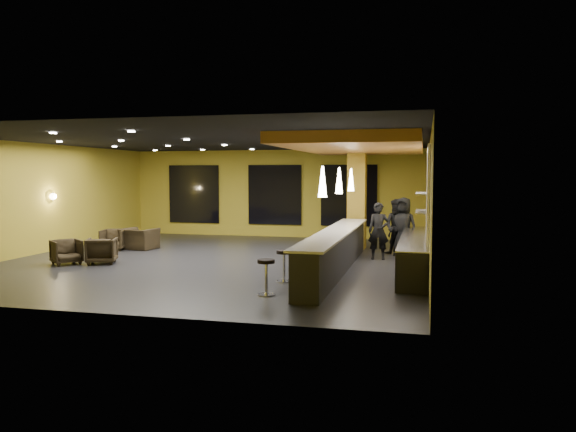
% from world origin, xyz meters
% --- Properties ---
extents(floor, '(12.00, 13.00, 0.10)m').
position_xyz_m(floor, '(0.00, 0.00, -0.05)').
color(floor, black).
rests_on(floor, ground).
extents(ceiling, '(12.00, 13.00, 0.10)m').
position_xyz_m(ceiling, '(0.00, 0.00, 3.55)').
color(ceiling, black).
extents(wall_back, '(12.00, 0.10, 3.50)m').
position_xyz_m(wall_back, '(0.00, 6.55, 1.75)').
color(wall_back, '#A28F24').
rests_on(wall_back, floor).
extents(wall_front, '(12.00, 0.10, 3.50)m').
position_xyz_m(wall_front, '(0.00, -6.55, 1.75)').
color(wall_front, '#A28F24').
rests_on(wall_front, floor).
extents(wall_left, '(0.10, 13.00, 3.50)m').
position_xyz_m(wall_left, '(-6.05, 0.00, 1.75)').
color(wall_left, '#A28F24').
rests_on(wall_left, floor).
extents(wall_right, '(0.10, 13.00, 3.50)m').
position_xyz_m(wall_right, '(6.05, 0.00, 1.75)').
color(wall_right, '#A28F24').
rests_on(wall_right, floor).
extents(wood_soffit, '(3.60, 8.00, 0.28)m').
position_xyz_m(wood_soffit, '(4.00, 1.00, 3.36)').
color(wood_soffit, '#B97936').
rests_on(wood_soffit, ceiling).
extents(window_left, '(2.20, 0.06, 2.40)m').
position_xyz_m(window_left, '(-3.50, 6.44, 1.70)').
color(window_left, black).
rests_on(window_left, wall_back).
extents(window_center, '(2.20, 0.06, 2.40)m').
position_xyz_m(window_center, '(0.00, 6.44, 1.70)').
color(window_center, black).
rests_on(window_center, wall_back).
extents(window_right, '(2.20, 0.06, 2.40)m').
position_xyz_m(window_right, '(3.00, 6.44, 1.70)').
color(window_right, black).
rests_on(window_right, wall_back).
extents(tile_backsplash, '(0.06, 3.20, 2.40)m').
position_xyz_m(tile_backsplash, '(5.96, -1.00, 2.00)').
color(tile_backsplash, white).
rests_on(tile_backsplash, wall_right).
extents(bar_counter, '(0.60, 8.00, 1.00)m').
position_xyz_m(bar_counter, '(3.65, -1.00, 0.50)').
color(bar_counter, black).
rests_on(bar_counter, floor).
extents(bar_top, '(0.78, 8.10, 0.05)m').
position_xyz_m(bar_top, '(3.65, -1.00, 1.02)').
color(bar_top, beige).
rests_on(bar_top, bar_counter).
extents(prep_counter, '(0.70, 6.00, 0.86)m').
position_xyz_m(prep_counter, '(5.65, -0.50, 0.43)').
color(prep_counter, black).
rests_on(prep_counter, floor).
extents(prep_top, '(0.72, 6.00, 0.03)m').
position_xyz_m(prep_top, '(5.65, -0.50, 0.89)').
color(prep_top, silver).
rests_on(prep_top, prep_counter).
extents(wall_shelf_lower, '(0.30, 1.50, 0.03)m').
position_xyz_m(wall_shelf_lower, '(5.82, -1.20, 1.60)').
color(wall_shelf_lower, silver).
rests_on(wall_shelf_lower, wall_right).
extents(wall_shelf_upper, '(0.30, 1.50, 0.03)m').
position_xyz_m(wall_shelf_upper, '(5.82, -1.20, 2.05)').
color(wall_shelf_upper, silver).
rests_on(wall_shelf_upper, wall_right).
extents(column, '(0.60, 0.60, 3.50)m').
position_xyz_m(column, '(3.65, 3.60, 1.75)').
color(column, olive).
rests_on(column, floor).
extents(wall_sconce, '(0.22, 0.22, 0.22)m').
position_xyz_m(wall_sconce, '(-5.88, 0.50, 1.80)').
color(wall_sconce, '#FFE5B2').
rests_on(wall_sconce, wall_left).
extents(pendant_0, '(0.20, 0.20, 0.70)m').
position_xyz_m(pendant_0, '(3.65, -3.00, 2.35)').
color(pendant_0, white).
rests_on(pendant_0, wood_soffit).
extents(pendant_1, '(0.20, 0.20, 0.70)m').
position_xyz_m(pendant_1, '(3.65, -0.50, 2.35)').
color(pendant_1, white).
rests_on(pendant_1, wood_soffit).
extents(pendant_2, '(0.20, 0.20, 0.70)m').
position_xyz_m(pendant_2, '(3.65, 2.00, 2.35)').
color(pendant_2, white).
rests_on(pendant_2, wood_soffit).
extents(staff_a, '(0.63, 0.42, 1.69)m').
position_xyz_m(staff_a, '(4.58, 1.26, 0.84)').
color(staff_a, black).
rests_on(staff_a, floor).
extents(staff_b, '(1.01, 0.89, 1.76)m').
position_xyz_m(staff_b, '(5.09, 2.23, 0.88)').
color(staff_b, black).
rests_on(staff_b, floor).
extents(staff_c, '(1.03, 0.84, 1.81)m').
position_xyz_m(staff_c, '(5.25, 2.21, 0.91)').
color(staff_c, black).
rests_on(staff_c, floor).
extents(armchair_a, '(1.06, 1.06, 0.69)m').
position_xyz_m(armchair_a, '(-3.85, -1.73, 0.35)').
color(armchair_a, black).
rests_on(armchair_a, floor).
extents(armchair_b, '(1.03, 1.04, 0.73)m').
position_xyz_m(armchair_b, '(-2.96, -1.39, 0.37)').
color(armchair_b, black).
rests_on(armchair_b, floor).
extents(armchair_c, '(0.90, 0.92, 0.70)m').
position_xyz_m(armchair_c, '(-4.17, 1.24, 0.35)').
color(armchair_c, black).
rests_on(armchair_c, floor).
extents(armchair_d, '(1.22, 1.11, 0.70)m').
position_xyz_m(armchair_d, '(-3.44, 1.65, 0.35)').
color(armchair_d, black).
rests_on(armchair_d, floor).
extents(bar_stool_0, '(0.38, 0.38, 0.75)m').
position_xyz_m(bar_stool_0, '(2.70, -4.31, 0.48)').
color(bar_stool_0, silver).
rests_on(bar_stool_0, floor).
extents(bar_stool_1, '(0.38, 0.38, 0.74)m').
position_xyz_m(bar_stool_1, '(2.71, -2.80, 0.48)').
color(bar_stool_1, silver).
rests_on(bar_stool_1, floor).
extents(bar_stool_2, '(0.37, 0.37, 0.72)m').
position_xyz_m(bar_stool_2, '(2.95, -1.04, 0.46)').
color(bar_stool_2, silver).
rests_on(bar_stool_2, floor).
extents(bar_stool_3, '(0.39, 0.39, 0.76)m').
position_xyz_m(bar_stool_3, '(2.90, 0.67, 0.49)').
color(bar_stool_3, silver).
rests_on(bar_stool_3, floor).
extents(bar_stool_4, '(0.37, 0.37, 0.72)m').
position_xyz_m(bar_stool_4, '(2.85, 2.49, 0.46)').
color(bar_stool_4, silver).
rests_on(bar_stool_4, floor).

